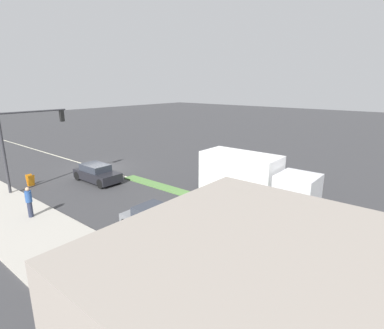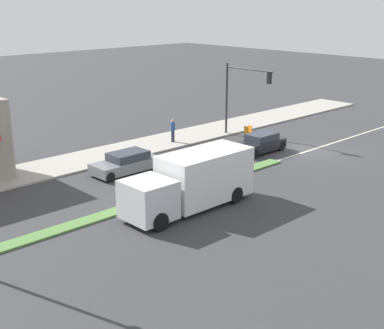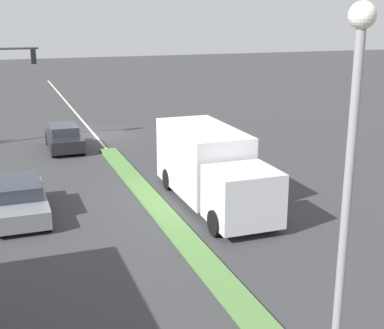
% 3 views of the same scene
% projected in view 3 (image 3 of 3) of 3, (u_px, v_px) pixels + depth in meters
% --- Properties ---
extents(ground_plane, '(160.00, 160.00, 0.00)m').
position_uv_depth(ground_plane, '(195.00, 253.00, 16.86)').
color(ground_plane, '#38383A').
extents(lane_marking_center, '(0.16, 60.00, 0.01)m').
position_uv_depth(lane_marking_center, '(95.00, 135.00, 33.14)').
color(lane_marking_center, beige).
rests_on(lane_marking_center, ground).
extents(street_lamp, '(0.44, 0.44, 7.37)m').
position_uv_depth(street_lamp, '(350.00, 169.00, 8.89)').
color(street_lamp, gray).
rests_on(street_lamp, median_strip).
extents(delivery_truck, '(2.44, 7.50, 2.87)m').
position_uv_depth(delivery_truck, '(211.00, 167.00, 20.99)').
color(delivery_truck, silver).
rests_on(delivery_truck, ground).
extents(suv_grey, '(1.87, 4.40, 1.31)m').
position_uv_depth(suv_grey, '(20.00, 199.00, 19.82)').
color(suv_grey, slate).
rests_on(suv_grey, ground).
extents(sedan_dark, '(1.74, 3.98, 1.35)m').
position_uv_depth(sedan_dark, '(64.00, 138.00, 29.56)').
color(sedan_dark, black).
rests_on(sedan_dark, ground).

